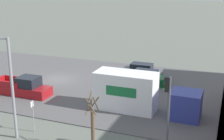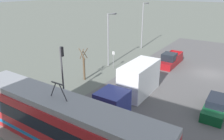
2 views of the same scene
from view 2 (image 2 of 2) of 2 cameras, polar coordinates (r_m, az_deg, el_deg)
ground_plane at (r=30.92m, az=23.98°, el=-0.99°), size 320.00×320.00×0.00m
road_surface at (r=30.91m, az=23.99°, el=-0.92°), size 19.08×38.29×0.08m
light_rail_tram at (r=16.00m, az=-13.14°, el=-12.96°), size 15.79×2.73×4.63m
box_truck at (r=21.68m, az=5.66°, el=-3.62°), size 2.40×9.00×3.30m
pickup_truck at (r=32.29m, az=15.02°, el=2.50°), size 1.91×5.82×1.87m
sedan_car_1 at (r=21.50m, az=25.46°, el=-8.58°), size 1.72×4.68×1.53m
traffic_light_pole at (r=21.72m, az=-12.88°, el=1.14°), size 0.28×0.47×5.27m
street_tree at (r=26.15m, az=-7.34°, el=1.15°), size 0.95×0.79×3.98m
street_lamp_near_crossing at (r=30.40m, az=-0.77°, el=8.89°), size 0.36×1.95×7.29m
street_lamp_mid_block at (r=40.11m, az=8.10°, el=12.17°), size 0.36×1.95×8.06m
no_parking_sign at (r=29.77m, az=0.36°, el=3.08°), size 0.32×0.08×2.42m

